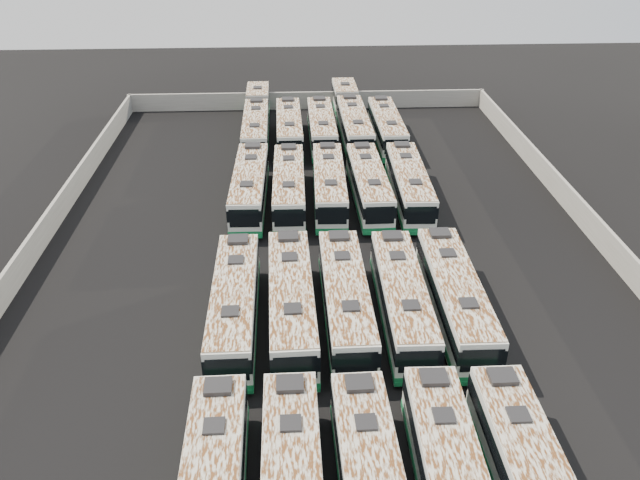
{
  "coord_description": "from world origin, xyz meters",
  "views": [
    {
      "loc": [
        -2.17,
        -41.18,
        25.91
      ],
      "look_at": [
        -0.16,
        0.21,
        1.6
      ],
      "focal_mm": 35.0,
      "sensor_mm": 36.0,
      "label": 1
    }
  ],
  "objects_px": {
    "bus_midback_far_right": "(409,185)",
    "bus_back_center": "(322,128)",
    "bus_midback_far_left": "(250,187)",
    "bus_back_far_right": "(387,128)",
    "bus_midfront_right": "(402,299)",
    "bus_midfront_far_left": "(235,305)",
    "bus_midback_right": "(369,185)",
    "bus_midfront_left": "(291,302)",
    "bus_back_left": "(289,129)",
    "bus_midback_left": "(289,187)",
    "bus_midfront_center": "(346,300)",
    "bus_midback_center": "(329,185)",
    "bus_back_right": "(351,116)",
    "bus_back_far_left": "(257,119)",
    "bus_midfront_far_right": "(455,297)"
  },
  "relations": [
    {
      "from": "bus_midfront_right",
      "to": "bus_back_far_right",
      "type": "xyz_separation_m",
      "value": [
        3.55,
        32.07,
        -0.02
      ]
    },
    {
      "from": "bus_midfront_far_left",
      "to": "bus_midback_right",
      "type": "xyz_separation_m",
      "value": [
        10.79,
        17.63,
        -0.04
      ]
    },
    {
      "from": "bus_midfront_center",
      "to": "bus_back_right",
      "type": "height_order",
      "value": "bus_back_right"
    },
    {
      "from": "bus_midfront_far_left",
      "to": "bus_back_far_right",
      "type": "height_order",
      "value": "bus_midfront_far_left"
    },
    {
      "from": "bus_back_far_right",
      "to": "bus_midback_right",
      "type": "bearing_deg",
      "value": -104.45
    },
    {
      "from": "bus_midback_center",
      "to": "bus_midfront_far_left",
      "type": "bearing_deg",
      "value": -110.71
    },
    {
      "from": "bus_midback_far_right",
      "to": "bus_back_center",
      "type": "height_order",
      "value": "bus_midback_far_right"
    },
    {
      "from": "bus_midback_right",
      "to": "bus_midback_center",
      "type": "bearing_deg",
      "value": 176.83
    },
    {
      "from": "bus_back_left",
      "to": "bus_back_right",
      "type": "bearing_deg",
      "value": 25.49
    },
    {
      "from": "bus_midback_far_left",
      "to": "bus_midback_right",
      "type": "bearing_deg",
      "value": 0.62
    },
    {
      "from": "bus_back_far_right",
      "to": "bus_midback_center",
      "type": "bearing_deg",
      "value": -116.93
    },
    {
      "from": "bus_midback_center",
      "to": "bus_back_right",
      "type": "xyz_separation_m",
      "value": [
        3.62,
        18.19,
        0.06
      ]
    },
    {
      "from": "bus_midfront_right",
      "to": "bus_back_far_left",
      "type": "relative_size",
      "value": 0.65
    },
    {
      "from": "bus_midfront_far_left",
      "to": "bus_midback_left",
      "type": "bearing_deg",
      "value": 77.88
    },
    {
      "from": "bus_midfront_left",
      "to": "bus_midback_far_right",
      "type": "bearing_deg",
      "value": 56.92
    },
    {
      "from": "bus_back_far_right",
      "to": "bus_back_far_left",
      "type": "bearing_deg",
      "value": 166.39
    },
    {
      "from": "bus_midfront_left",
      "to": "bus_midback_far_right",
      "type": "height_order",
      "value": "bus_midfront_left"
    },
    {
      "from": "bus_midfront_far_right",
      "to": "bus_midfront_far_left",
      "type": "bearing_deg",
      "value": -179.11
    },
    {
      "from": "bus_midfront_center",
      "to": "bus_back_right",
      "type": "bearing_deg",
      "value": 83.64
    },
    {
      "from": "bus_midback_right",
      "to": "bus_back_center",
      "type": "relative_size",
      "value": 1.01
    },
    {
      "from": "bus_midfront_right",
      "to": "bus_midfront_far_left",
      "type": "bearing_deg",
      "value": -178.72
    },
    {
      "from": "bus_midback_left",
      "to": "bus_back_right",
      "type": "distance_m",
      "value": 19.77
    },
    {
      "from": "bus_midfront_left",
      "to": "bus_back_far_right",
      "type": "bearing_deg",
      "value": 69.96
    },
    {
      "from": "bus_midfront_center",
      "to": "bus_back_far_left",
      "type": "bearing_deg",
      "value": 100.93
    },
    {
      "from": "bus_midfront_left",
      "to": "bus_midfront_far_left",
      "type": "bearing_deg",
      "value": 179.42
    },
    {
      "from": "bus_midback_far_right",
      "to": "bus_back_center",
      "type": "xyz_separation_m",
      "value": [
        -7.12,
        14.96,
        -0.03
      ]
    },
    {
      "from": "bus_midfront_left",
      "to": "bus_midback_left",
      "type": "xyz_separation_m",
      "value": [
        -0.07,
        17.49,
        -0.07
      ]
    },
    {
      "from": "bus_midfront_center",
      "to": "bus_midback_left",
      "type": "xyz_separation_m",
      "value": [
        -3.61,
        17.36,
        -0.03
      ]
    },
    {
      "from": "bus_midfront_far_left",
      "to": "bus_midfront_left",
      "type": "distance_m",
      "value": 3.66
    },
    {
      "from": "bus_midback_left",
      "to": "bus_back_left",
      "type": "distance_m",
      "value": 14.85
    },
    {
      "from": "bus_midfront_center",
      "to": "bus_midback_far_left",
      "type": "relative_size",
      "value": 0.99
    },
    {
      "from": "bus_midfront_center",
      "to": "bus_back_far_right",
      "type": "relative_size",
      "value": 1.02
    },
    {
      "from": "bus_midback_left",
      "to": "bus_back_left",
      "type": "height_order",
      "value": "bus_midback_left"
    },
    {
      "from": "bus_midfront_left",
      "to": "bus_back_left",
      "type": "distance_m",
      "value": 32.33
    },
    {
      "from": "bus_midback_left",
      "to": "bus_midfront_far_left",
      "type": "bearing_deg",
      "value": -101.24
    },
    {
      "from": "bus_midback_far_left",
      "to": "bus_midback_center",
      "type": "height_order",
      "value": "bus_midback_far_left"
    },
    {
      "from": "bus_midfront_right",
      "to": "bus_midfront_far_right",
      "type": "bearing_deg",
      "value": 0.76
    },
    {
      "from": "bus_back_left",
      "to": "bus_back_far_right",
      "type": "distance_m",
      "value": 10.77
    },
    {
      "from": "bus_midfront_center",
      "to": "bus_midfront_far_right",
      "type": "bearing_deg",
      "value": -1.06
    },
    {
      "from": "bus_midfront_center",
      "to": "bus_midback_right",
      "type": "height_order",
      "value": "bus_midfront_center"
    },
    {
      "from": "bus_midfront_right",
      "to": "bus_midback_center",
      "type": "xyz_separation_m",
      "value": [
        -3.7,
        17.64,
        -0.02
      ]
    },
    {
      "from": "bus_midfront_far_right",
      "to": "bus_back_far_right",
      "type": "relative_size",
      "value": 1.03
    },
    {
      "from": "bus_midback_far_left",
      "to": "bus_back_far_right",
      "type": "xyz_separation_m",
      "value": [
        14.36,
        14.49,
        -0.05
      ]
    },
    {
      "from": "bus_back_far_left",
      "to": "bus_back_right",
      "type": "distance_m",
      "value": 10.84
    },
    {
      "from": "bus_midback_right",
      "to": "bus_midfront_right",
      "type": "bearing_deg",
      "value": -90.74
    },
    {
      "from": "bus_midfront_center",
      "to": "bus_back_center",
      "type": "relative_size",
      "value": 1.03
    },
    {
      "from": "bus_midfront_center",
      "to": "bus_midback_right",
      "type": "bearing_deg",
      "value": 77.85
    },
    {
      "from": "bus_back_far_right",
      "to": "bus_midback_far_right",
      "type": "bearing_deg",
      "value": -90.53
    },
    {
      "from": "bus_midfront_center",
      "to": "bus_back_center",
      "type": "xyz_separation_m",
      "value": [
        0.08,
        32.27,
        -0.05
      ]
    },
    {
      "from": "bus_midfront_far_left",
      "to": "bus_midfront_right",
      "type": "height_order",
      "value": "bus_midfront_far_left"
    }
  ]
}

